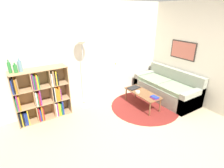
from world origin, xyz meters
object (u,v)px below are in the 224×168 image
(laptop, at_px, (134,88))
(bowl, at_px, (138,92))
(bookshelf, at_px, (41,96))
(bottle_middle, at_px, (15,69))
(couch, at_px, (167,89))
(bottle_right, at_px, (20,66))
(coffee_table, at_px, (142,94))
(bottle_left, at_px, (9,68))
(floor_lamp, at_px, (83,53))

(laptop, bearing_deg, bowl, -109.71)
(laptop, bearing_deg, bookshelf, 168.54)
(bowl, relative_size, bottle_middle, 0.56)
(bookshelf, relative_size, bowl, 10.62)
(couch, relative_size, bottle_right, 6.52)
(couch, bearing_deg, coffee_table, 178.69)
(bottle_left, bearing_deg, couch, -12.92)
(floor_lamp, height_order, bottle_left, floor_lamp)
(coffee_table, distance_m, bottle_right, 2.92)
(bookshelf, bearing_deg, bottle_right, 178.51)
(couch, xyz_separation_m, coffee_table, (-0.93, 0.02, 0.07))
(couch, relative_size, laptop, 4.91)
(floor_lamp, xyz_separation_m, bottle_middle, (-1.45, 0.02, -0.15))
(coffee_table, bearing_deg, bookshelf, 160.78)
(bookshelf, bearing_deg, couch, -14.32)
(floor_lamp, relative_size, bottle_left, 6.35)
(bowl, bearing_deg, laptop, 70.29)
(bowl, bearing_deg, bottle_middle, 163.88)
(couch, distance_m, bowl, 1.06)
(bookshelf, relative_size, coffee_table, 1.17)
(floor_lamp, height_order, coffee_table, floor_lamp)
(couch, xyz_separation_m, bottle_middle, (-3.65, 0.83, 1.01))
(laptop, bearing_deg, bottle_left, 169.96)
(coffee_table, distance_m, laptop, 0.35)
(bottle_right, bearing_deg, bowl, -16.96)
(floor_lamp, relative_size, laptop, 4.66)
(coffee_table, height_order, bottle_right, bottle_right)
(bottle_right, bearing_deg, bookshelf, -1.49)
(couch, relative_size, bottle_middle, 8.96)
(couch, xyz_separation_m, bottle_left, (-3.75, 0.86, 1.04))
(couch, bearing_deg, bottle_right, 166.72)
(coffee_table, bearing_deg, bottle_middle, 163.49)
(bookshelf, height_order, bottle_middle, bottle_middle)
(bookshelf, relative_size, couch, 0.66)
(bottle_right, bearing_deg, couch, -13.28)
(coffee_table, relative_size, bottle_middle, 5.06)
(bookshelf, bearing_deg, bottle_left, 176.84)
(bottle_left, bearing_deg, bowl, -16.22)
(couch, xyz_separation_m, bowl, (-1.05, 0.08, 0.13))
(coffee_table, bearing_deg, couch, -1.31)
(bowl, distance_m, bottle_right, 2.77)
(bowl, bearing_deg, bottle_left, 163.78)
(couch, height_order, laptop, couch)
(floor_lamp, relative_size, bowl, 15.19)
(bookshelf, height_order, bottle_left, bottle_left)
(laptop, height_order, bottle_left, bottle_left)
(bookshelf, relative_size, bottle_middle, 5.94)
(laptop, relative_size, bottle_left, 1.36)
(bowl, xyz_separation_m, bottle_middle, (-2.60, 0.75, 0.88))
(coffee_table, bearing_deg, floor_lamp, 148.40)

